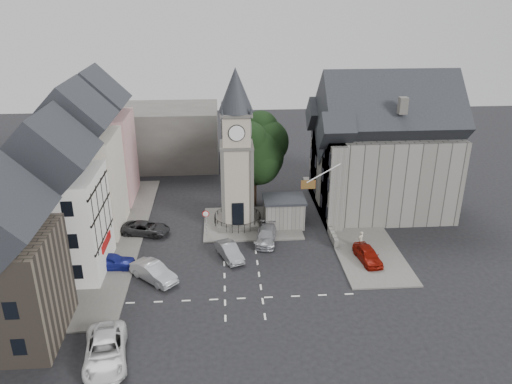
{
  "coord_description": "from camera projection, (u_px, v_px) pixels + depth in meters",
  "views": [
    {
      "loc": [
        -1.36,
        -39.19,
        23.25
      ],
      "look_at": [
        1.73,
        5.0,
        4.86
      ],
      "focal_mm": 35.0,
      "sensor_mm": 36.0,
      "label": 1
    }
  ],
  "objects": [
    {
      "name": "backdrop_west",
      "position": [
        145.0,
        137.0,
        68.6
      ],
      "size": [
        20.0,
        10.0,
        8.0
      ],
      "primitive_type": "cube",
      "color": "#4C4944",
      "rests_on": "ground"
    },
    {
      "name": "car_east_red",
      "position": [
        368.0,
        255.0,
        45.13
      ],
      "size": [
        2.19,
        4.28,
        1.4
      ],
      "primitive_type": "imported",
      "rotation": [
        0.0,
        0.0,
        0.14
      ],
      "color": "maroon",
      "rests_on": "ground"
    },
    {
      "name": "town_tree",
      "position": [
        253.0,
        146.0,
        54.54
      ],
      "size": [
        7.2,
        7.2,
        10.8
      ],
      "color": "black",
      "rests_on": "ground"
    },
    {
      "name": "terrace_cream",
      "position": [
        79.0,
        169.0,
        48.96
      ],
      "size": [
        8.1,
        7.6,
        12.8
      ],
      "color": "beige",
      "rests_on": "ground"
    },
    {
      "name": "east_boundary_wall",
      "position": [
        321.0,
        210.0,
        54.74
      ],
      "size": [
        0.4,
        16.0,
        0.9
      ],
      "primitive_type": "cube",
      "color": "slate",
      "rests_on": "ground"
    },
    {
      "name": "pavement_east",
      "position": [
        350.0,
        220.0,
        53.23
      ],
      "size": [
        6.0,
        26.0,
        0.14
      ],
      "primitive_type": "cube",
      "color": "#595651",
      "rests_on": "ground"
    },
    {
      "name": "road_markings",
      "position": [
        244.0,
        298.0,
        40.04
      ],
      "size": [
        20.0,
        8.0,
        0.01
      ],
      "primitive_type": "cube",
      "color": "silver",
      "rests_on": "ground"
    },
    {
      "name": "car_island_east",
      "position": [
        266.0,
        235.0,
        48.67
      ],
      "size": [
        2.64,
        4.86,
        1.34
      ],
      "primitive_type": "imported",
      "rotation": [
        0.0,
        0.0,
        -0.17
      ],
      "color": "#A1A2A9",
      "rests_on": "ground"
    },
    {
      "name": "clock_tower",
      "position": [
        236.0,
        151.0,
        49.36
      ],
      "size": [
        4.86,
        4.86,
        16.25
      ],
      "color": "#4C4944",
      "rests_on": "ground"
    },
    {
      "name": "car_island_silver",
      "position": [
        229.0,
        251.0,
        45.75
      ],
      "size": [
        2.8,
        4.32,
        1.35
      ],
      "primitive_type": "imported",
      "rotation": [
        0.0,
        0.0,
        0.37
      ],
      "color": "gray",
      "rests_on": "ground"
    },
    {
      "name": "car_west_grey",
      "position": [
        146.0,
        228.0,
        50.09
      ],
      "size": [
        5.14,
        3.11,
        1.33
      ],
      "primitive_type": "imported",
      "rotation": [
        0.0,
        0.0,
        1.37
      ],
      "color": "#28282A",
      "rests_on": "ground"
    },
    {
      "name": "central_island",
      "position": [
        252.0,
        223.0,
        52.55
      ],
      "size": [
        10.0,
        8.0,
        0.16
      ],
      "primitive_type": "cube",
      "color": "#595651",
      "rests_on": "ground"
    },
    {
      "name": "warning_sign_post",
      "position": [
        206.0,
        218.0,
        49.13
      ],
      "size": [
        0.7,
        0.19,
        2.85
      ],
      "color": "black",
      "rests_on": "ground"
    },
    {
      "name": "pavement_west",
      "position": [
        113.0,
        236.0,
        49.81
      ],
      "size": [
        6.0,
        30.0,
        0.14
      ],
      "primitive_type": "cube",
      "color": "#595651",
      "rests_on": "ground"
    },
    {
      "name": "east_building",
      "position": [
        380.0,
        155.0,
        53.85
      ],
      "size": [
        14.4,
        11.4,
        12.6
      ],
      "color": "slate",
      "rests_on": "ground"
    },
    {
      "name": "stone_shelter",
      "position": [
        284.0,
        211.0,
        51.74
      ],
      "size": [
        4.3,
        3.3,
        3.08
      ],
      "color": "slate",
      "rests_on": "ground"
    },
    {
      "name": "car_west_silver",
      "position": [
        154.0,
        272.0,
        42.27
      ],
      "size": [
        4.48,
        4.39,
        1.53
      ],
      "primitive_type": "imported",
      "rotation": [
        0.0,
        0.0,
        0.81
      ],
      "color": "#B5B9BE",
      "rests_on": "ground"
    },
    {
      "name": "car_west_blue",
      "position": [
        111.0,
        261.0,
        44.01
      ],
      "size": [
        4.26,
        1.84,
        1.43
      ],
      "primitive_type": "imported",
      "rotation": [
        0.0,
        0.0,
        1.54
      ],
      "color": "navy",
      "rests_on": "ground"
    },
    {
      "name": "pedestrian",
      "position": [
        361.0,
        240.0,
        47.35
      ],
      "size": [
        0.77,
        0.72,
        1.78
      ],
      "primitive_type": "imported",
      "rotation": [
        0.0,
        0.0,
        3.75
      ],
      "color": "#B4AC95",
      "rests_on": "ground"
    },
    {
      "name": "terrace_pink",
      "position": [
        97.0,
        145.0,
        56.33
      ],
      "size": [
        8.1,
        7.6,
        12.8
      ],
      "color": "tan",
      "rests_on": "ground"
    },
    {
      "name": "flagpole",
      "position": [
        324.0,
        173.0,
        46.63
      ],
      "size": [
        3.68,
        0.1,
        2.74
      ],
      "color": "white",
      "rests_on": "ground"
    },
    {
      "name": "terrace_tudor",
      "position": [
        55.0,
        206.0,
        41.74
      ],
      "size": [
        8.1,
        7.6,
        12.0
      ],
      "color": "silver",
      "rests_on": "ground"
    },
    {
      "name": "van_sw_white",
      "position": [
        105.0,
        351.0,
        33.1
      ],
      "size": [
        3.59,
        6.19,
        1.62
      ],
      "primitive_type": "imported",
      "rotation": [
        0.0,
        0.0,
        0.16
      ],
      "color": "silver",
      "rests_on": "ground"
    },
    {
      "name": "ground",
      "position": [
        241.0,
        263.0,
        45.11
      ],
      "size": [
        120.0,
        120.0,
        0.0
      ],
      "primitive_type": "plane",
      "color": "black",
      "rests_on": "ground"
    }
  ]
}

